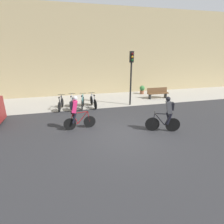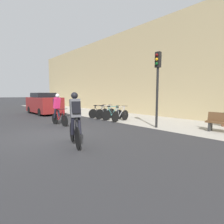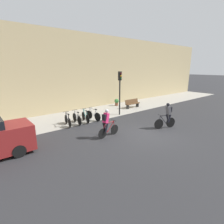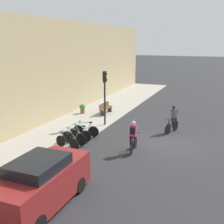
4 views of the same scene
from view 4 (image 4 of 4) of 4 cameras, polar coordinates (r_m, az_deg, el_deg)
ground at (r=17.07m, az=11.09°, el=-6.10°), size 200.00×200.00×0.00m
kerb_strip at (r=19.40m, az=-8.85°, el=-3.48°), size 44.00×4.50×0.01m
building_facade at (r=20.06m, az=-15.57°, el=7.64°), size 44.00×0.60×7.45m
cyclist_pink at (r=15.07m, az=4.33°, el=-4.82°), size 1.65×0.47×1.76m
cyclist_grey at (r=18.77m, az=12.35°, el=-1.25°), size 1.64×0.65×1.80m
parked_bike_0 at (r=15.93m, az=-9.06°, el=-5.98°), size 0.47×1.63×0.97m
parked_bike_1 at (r=16.53m, az=-7.72°, el=-5.12°), size 0.46×1.69×0.99m
parked_bike_2 at (r=17.15m, az=-6.47°, el=-4.39°), size 0.47×1.62×0.98m
parked_bike_3 at (r=17.78m, az=-5.31°, el=-3.67°), size 0.46×1.68×0.98m
traffic_light_pole at (r=19.64m, az=-1.47°, el=4.83°), size 0.26×0.30×3.83m
bench at (r=23.17m, az=-1.33°, el=0.82°), size 1.84×0.44×0.89m
parked_car at (r=10.71m, az=-14.20°, el=-13.83°), size 4.30×1.84×1.85m
potted_plant at (r=23.40m, az=-6.04°, el=0.78°), size 0.48×0.48×0.78m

